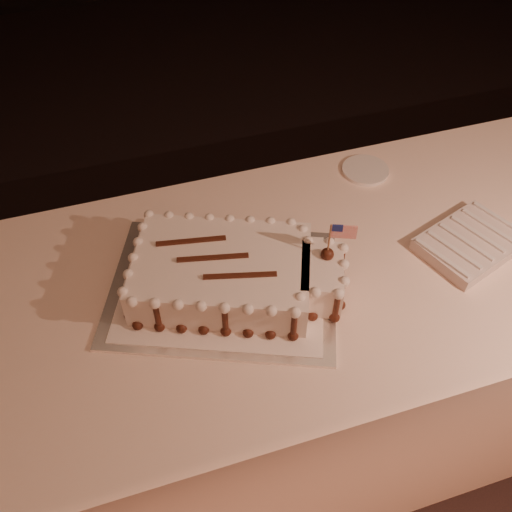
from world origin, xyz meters
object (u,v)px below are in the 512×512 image
object	(u,v)px
banquet_table	(327,347)
side_plate	(365,170)
cake_board	(223,288)
napkin_stack	(470,243)
sheet_cake	(234,274)

from	to	relation	value
banquet_table	side_plate	size ratio (longest dim) A/B	18.31
cake_board	side_plate	bearing A→B (deg)	52.56
banquet_table	napkin_stack	world-z (taller)	napkin_stack
banquet_table	napkin_stack	distance (m)	0.51
sheet_cake	side_plate	world-z (taller)	sheet_cake
sheet_cake	cake_board	bearing A→B (deg)	157.89
banquet_table	napkin_stack	bearing A→B (deg)	-9.43
side_plate	banquet_table	bearing A→B (deg)	-124.37
cake_board	sheet_cake	distance (m)	0.06
sheet_cake	napkin_stack	xyz separation A→B (m)	(0.59, -0.05, -0.04)
cake_board	side_plate	world-z (taller)	side_plate
sheet_cake	napkin_stack	distance (m)	0.59
napkin_stack	sheet_cake	bearing A→B (deg)	175.37
banquet_table	side_plate	xyz separation A→B (m)	(0.20, 0.29, 0.38)
napkin_stack	banquet_table	bearing A→B (deg)	170.57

